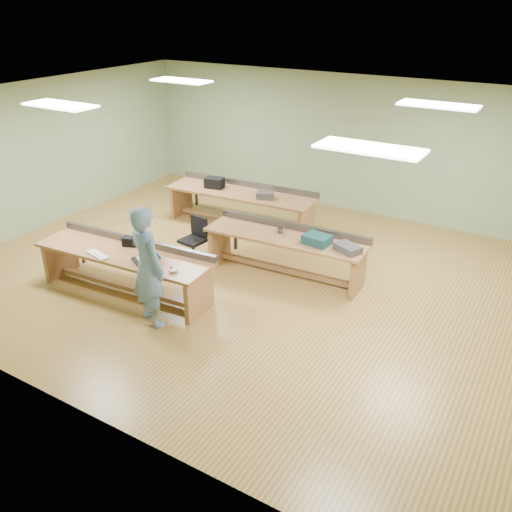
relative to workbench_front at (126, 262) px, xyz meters
name	(u,v)px	position (x,y,z in m)	size (l,w,h in m)	color
floor	(250,275)	(1.44, 1.55, -0.56)	(10.00, 10.00, 0.00)	#A3813D
ceiling	(249,103)	(1.44, 1.55, 2.44)	(10.00, 10.00, 0.00)	silver
wall_back	(344,144)	(1.44, 5.55, 0.94)	(10.00, 0.04, 3.00)	gray
wall_front	(58,302)	(1.44, -2.45, 0.94)	(10.00, 0.04, 3.00)	gray
wall_left	(46,154)	(-3.56, 1.55, 0.94)	(0.04, 8.00, 3.00)	gray
fluor_panels	(249,105)	(1.44, 1.55, 2.41)	(6.20, 3.50, 0.03)	white
workbench_front	(126,262)	(0.00, 0.00, 0.00)	(3.13, 1.02, 0.86)	#986740
workbench_mid	(286,245)	(1.94, 1.93, 0.00)	(2.92, 0.93, 0.86)	#986740
workbench_back	(241,200)	(0.05, 3.46, 0.00)	(3.29, 1.08, 0.86)	#986740
person	(148,267)	(0.95, -0.49, 0.38)	(0.68, 0.45, 1.87)	#6478A4
laptop_base	(143,261)	(0.52, -0.12, 0.21)	(0.34, 0.28, 0.04)	black
laptop_screen	(150,244)	(0.59, -0.01, 0.46)	(0.34, 0.02, 0.27)	black
keyboard	(98,255)	(-0.25, -0.33, 0.20)	(0.46, 0.15, 0.03)	beige
trackball_mouse	(173,270)	(1.13, -0.14, 0.22)	(0.14, 0.16, 0.07)	white
camera_bag	(130,241)	(-0.08, 0.22, 0.27)	(0.23, 0.14, 0.15)	black
task_chair	(195,246)	(0.28, 1.49, -0.25)	(0.51, 0.51, 0.86)	black
parts_bin_teal	(317,240)	(2.55, 1.88, 0.27)	(0.44, 0.33, 0.15)	#13363D
parts_bin_grey	(348,248)	(3.11, 1.87, 0.25)	(0.42, 0.27, 0.12)	#363638
mug	(280,231)	(1.81, 1.97, 0.23)	(0.11, 0.11, 0.09)	#363638
drinks_can	(287,233)	(1.99, 1.89, 0.25)	(0.07, 0.07, 0.12)	silver
storage_box_back	(214,183)	(-0.58, 3.39, 0.30)	(0.38, 0.27, 0.22)	black
tray_back	(265,195)	(0.69, 3.36, 0.26)	(0.33, 0.24, 0.13)	#363638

